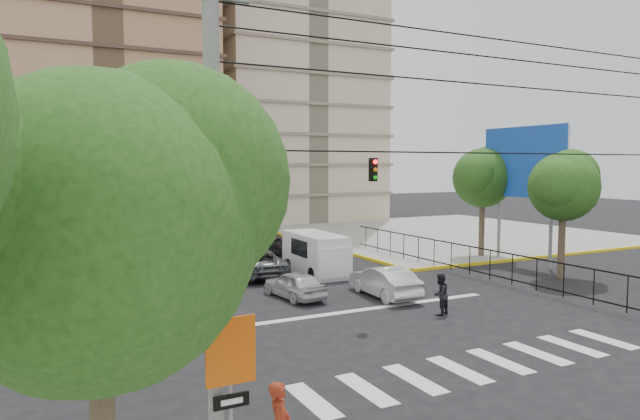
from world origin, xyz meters
TOP-DOWN VIEW (x-y plane):
  - ground at (0.00, 0.00)m, footprint 160.00×160.00m
  - sidewalk_ne at (20.00, 20.00)m, footprint 26.00×26.00m
  - crosswalk_stripes at (0.00, -6.00)m, footprint 12.00×2.40m
  - stop_line at (0.00, 1.20)m, footprint 13.00×0.40m
  - tower_beige at (14.00, 40.00)m, footprint 17.00×16.00m
  - park_fence at (9.00, 4.50)m, footprint 0.10×22.50m
  - billboard at (14.45, 6.00)m, footprint 0.36×6.20m
  - tree_sw_near at (-10.90, -9.99)m, footprint 5.63×4.60m
  - tree_park_a at (13.08, 2.01)m, footprint 4.41×3.60m
  - tree_park_c at (14.09, 9.01)m, footprint 4.65×3.80m
  - tree_tudor at (-11.90, 16.01)m, footprint 5.39×4.40m
  - traffic_light_nw at (-7.80, 7.80)m, footprint 0.28×0.22m
  - traffic_light_hanging at (0.00, -2.04)m, footprint 18.00×9.12m
  - utility_pole_sw at (-9.00, -9.00)m, footprint 1.40×0.28m
  - district_sign at (-8.80, -9.24)m, footprint 0.90×0.12m
  - van_right_lane at (2.08, 8.84)m, footprint 2.09×4.99m
  - van_left_lane at (-2.91, 20.42)m, footprint 2.94×5.92m
  - car_silver_front_left at (-1.34, 4.37)m, footprint 1.91×3.81m
  - car_white_front_right at (2.40, 2.77)m, footprint 1.70×4.34m
  - car_grey_mid_left at (-1.06, 9.93)m, footprint 3.01×5.54m
  - car_silver_rear_left at (-1.94, 15.27)m, footprint 1.96×4.44m
  - car_darkgrey_mid_right at (3.18, 15.72)m, footprint 1.90×3.99m
  - car_white_rear_right at (1.81, 20.43)m, footprint 2.01×4.70m
  - pedestrian_crosswalk at (2.64, -0.89)m, footprint 0.99×0.90m

SIDE VIEW (x-z plane):
  - ground at x=0.00m, z-range 0.00..0.00m
  - park_fence at x=9.00m, z-range -0.83..0.83m
  - crosswalk_stripes at x=0.00m, z-range 0.00..0.01m
  - stop_line at x=0.00m, z-range 0.00..0.01m
  - sidewalk_ne at x=20.00m, z-range 0.00..0.15m
  - car_silver_front_left at x=-1.34m, z-range 0.00..1.25m
  - car_silver_rear_left at x=-1.94m, z-range 0.00..1.27m
  - car_darkgrey_mid_right at x=3.18m, z-range 0.00..1.31m
  - car_white_front_right at x=2.40m, z-range 0.00..1.41m
  - car_grey_mid_left at x=-1.06m, z-range 0.00..1.48m
  - car_white_rear_right at x=1.81m, z-range 0.00..1.51m
  - pedestrian_crosswalk at x=2.64m, z-range 0.00..1.67m
  - van_right_lane at x=2.08m, z-range -0.03..2.20m
  - van_left_lane at x=-2.91m, z-range -0.03..2.52m
  - district_sign at x=-8.80m, z-range 0.85..4.05m
  - traffic_light_nw at x=-7.80m, z-range 0.91..5.31m
  - utility_pole_sw at x=-9.00m, z-range 0.27..9.27m
  - tree_park_a at x=13.08m, z-range 1.60..8.42m
  - tree_tudor at x=-11.90m, z-range 1.50..8.93m
  - tree_sw_near at x=-10.90m, z-range 1.48..9.06m
  - tree_park_c at x=14.09m, z-range 1.71..8.96m
  - traffic_light_hanging at x=0.00m, z-range 5.44..6.36m
  - billboard at x=14.45m, z-range 1.95..10.05m
  - tower_beige at x=14.00m, z-range 0.00..48.00m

